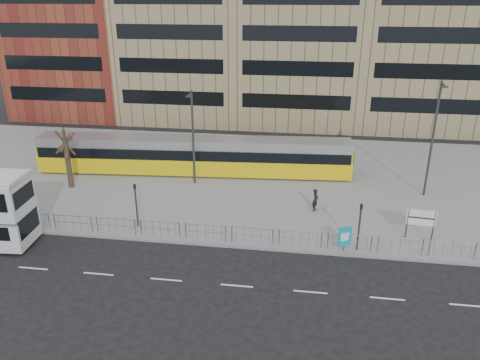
# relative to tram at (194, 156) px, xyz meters

# --- Properties ---
(ground) EXTENTS (120.00, 120.00, 0.00)m
(ground) POSITION_rel_tram_xyz_m (4.22, -11.98, -1.74)
(ground) COLOR black
(ground) RESTS_ON ground
(plaza) EXTENTS (64.00, 24.00, 0.15)m
(plaza) POSITION_rel_tram_xyz_m (4.22, 0.02, -1.67)
(plaza) COLOR gray
(plaza) RESTS_ON ground
(kerb) EXTENTS (64.00, 0.25, 0.17)m
(kerb) POSITION_rel_tram_xyz_m (4.22, -11.93, -1.67)
(kerb) COLOR gray
(kerb) RESTS_ON ground
(building_row) EXTENTS (70.40, 18.40, 31.20)m
(building_row) POSITION_rel_tram_xyz_m (5.77, 22.29, 11.17)
(building_row) COLOR brown
(building_row) RESTS_ON ground
(pedestrian_barrier) EXTENTS (32.07, 0.07, 1.10)m
(pedestrian_barrier) POSITION_rel_tram_xyz_m (6.22, -11.48, -0.76)
(pedestrian_barrier) COLOR gray
(pedestrian_barrier) RESTS_ON plaza
(road_markings) EXTENTS (62.00, 0.12, 0.01)m
(road_markings) POSITION_rel_tram_xyz_m (5.22, -15.98, -1.74)
(road_markings) COLOR white
(road_markings) RESTS_ON ground
(tram) EXTENTS (27.04, 4.46, 3.17)m
(tram) POSITION_rel_tram_xyz_m (0.00, 0.00, 0.00)
(tram) COLOR yellow
(tram) RESTS_ON plaza
(station_sign) EXTENTS (1.77, 0.23, 2.04)m
(station_sign) POSITION_rel_tram_xyz_m (17.05, -9.39, -0.18)
(station_sign) COLOR #2D2D30
(station_sign) RESTS_ON plaza
(ad_panel) EXTENTS (0.82, 0.39, 1.62)m
(ad_panel) POSITION_rel_tram_xyz_m (12.21, -11.59, -0.64)
(ad_panel) COLOR #2D2D30
(ad_panel) RESTS_ON plaza
(pedestrian) EXTENTS (0.52, 0.68, 1.68)m
(pedestrian) POSITION_rel_tram_xyz_m (10.46, -6.14, -0.75)
(pedestrian) COLOR black
(pedestrian) RESTS_ON plaza
(traffic_light_west) EXTENTS (0.17, 0.21, 3.10)m
(traffic_light_west) POSITION_rel_tram_xyz_m (-1.41, -10.35, 0.38)
(traffic_light_west) COLOR #2D2D30
(traffic_light_west) RESTS_ON plaza
(traffic_light_east) EXTENTS (0.18, 0.21, 3.10)m
(traffic_light_east) POSITION_rel_tram_xyz_m (13.02, -11.34, 0.38)
(traffic_light_east) COLOR #2D2D30
(traffic_light_east) RESTS_ON plaza
(lamp_post_west) EXTENTS (0.45, 1.04, 7.72)m
(lamp_post_west) POSITION_rel_tram_xyz_m (0.60, -2.31, 2.64)
(lamp_post_west) COLOR #2D2D30
(lamp_post_west) RESTS_ON plaza
(lamp_post_east) EXTENTS (0.45, 1.04, 8.92)m
(lamp_post_east) POSITION_rel_tram_xyz_m (18.90, -2.16, 3.25)
(lamp_post_east) COLOR #2D2D30
(lamp_post_east) RESTS_ON plaza
(bare_tree) EXTENTS (4.12, 4.12, 7.02)m
(bare_tree) POSITION_rel_tram_xyz_m (-9.16, -4.53, 3.53)
(bare_tree) COLOR #30241B
(bare_tree) RESTS_ON plaza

